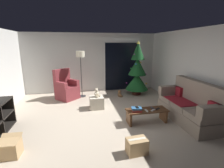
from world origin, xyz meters
The scene contains 21 objects.
ground_plane centered at (0.00, 0.00, 0.00)m, with size 7.00×7.00×0.00m, color #B2A38E.
wall_back centered at (0.00, 3.06, 1.25)m, with size 5.72×0.12×2.50m, color silver.
wall_right centered at (2.86, 0.00, 1.25)m, with size 0.12×6.00×2.50m, color silver.
patio_door_frame centered at (1.31, 2.99, 1.10)m, with size 1.60×0.02×2.20m, color silver.
patio_door_glass centered at (1.31, 2.97, 1.05)m, with size 1.50×0.02×2.10m, color black.
couch centered at (2.32, -0.42, 0.40)m, with size 0.78×1.94×1.08m.
coffee_table centered at (1.13, -0.31, 0.24)m, with size 1.10×0.40×0.36m.
remote_white centered at (1.08, -0.40, 0.37)m, with size 0.04×0.16×0.02m, color silver.
remote_silver centered at (1.26, -0.41, 0.37)m, with size 0.04×0.16×0.02m, color #ADADB2.
remote_black centered at (1.42, -0.34, 0.37)m, with size 0.04×0.16×0.02m, color black.
remote_graphite centered at (1.31, -0.27, 0.37)m, with size 0.04×0.16×0.02m, color #333338.
book_stack centered at (0.82, -0.38, 0.42)m, with size 0.28×0.22×0.11m.
cell_phone centered at (0.83, -0.36, 0.47)m, with size 0.07×0.14×0.01m, color black.
christmas_tree centered at (1.74, 2.12, 0.95)m, with size 0.92×0.92×2.17m.
armchair centered at (-1.08, 2.14, 0.40)m, with size 0.97×0.97×1.13m.
floor_lamp centered at (-0.49, 2.29, 1.51)m, with size 0.32×0.32×1.78m.
ottoman centered at (-0.06, 0.96, 0.19)m, with size 0.44×0.44×0.39m, color beige.
teddy_bear_cream centered at (-0.05, 0.95, 0.51)m, with size 0.21×0.21×0.29m.
teddy_bear_chestnut_by_tree centered at (0.96, 1.91, 0.12)m, with size 0.21×0.20×0.29m.
cardboard_box_open_near_shelf centered at (-1.92, -1.07, 0.16)m, with size 0.41×0.49×0.36m.
cardboard_box_taped_mid_floor centered at (0.44, -1.46, 0.15)m, with size 0.40×0.29×0.30m.
Camera 1 is at (-0.58, -4.03, 2.04)m, focal length 26.01 mm.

